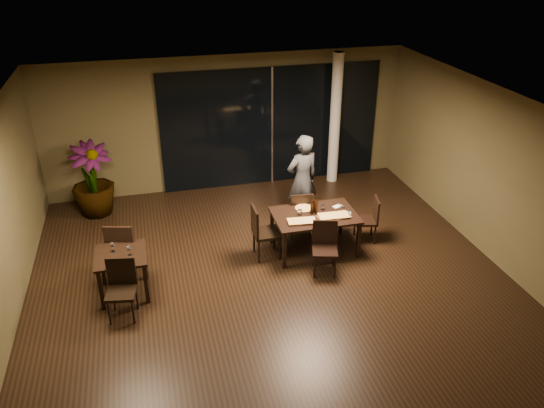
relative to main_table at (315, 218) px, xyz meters
The scene contains 32 objects.
ground 1.45m from the main_table, 141.34° to the right, with size 8.00×8.00×0.00m, color black.
wall_back 3.50m from the main_table, 107.10° to the left, with size 8.00×0.10×3.00m, color #4B4528.
wall_front 5.02m from the main_table, 101.65° to the right, with size 8.00×0.10×3.00m, color #4B4528.
wall_right 3.26m from the main_table, 14.70° to the right, with size 0.10×8.00×3.00m, color #4B4528.
ceiling 2.67m from the main_table, 141.34° to the right, with size 8.00×8.00×0.04m, color white.
window_panel 3.23m from the main_table, 90.00° to the left, with size 5.00×0.06×2.70m, color black.
column 3.28m from the main_table, 63.84° to the left, with size 0.24×0.24×3.00m, color silver.
main_table is the anchor object (origin of this frame).
side_table 3.44m from the main_table, behind, with size 0.80×0.80×0.75m.
chair_main_far 0.57m from the main_table, 100.83° to the left, with size 0.47×0.47×0.95m.
chair_main_near 0.67m from the main_table, 92.87° to the right, with size 0.53×0.53×0.92m.
chair_main_left 0.99m from the main_table, behind, with size 0.47×0.47×1.01m.
chair_main_right 1.15m from the main_table, ahead, with size 0.49×0.49×0.88m.
chair_side_far 3.39m from the main_table, behind, with size 0.59×0.59×1.03m.
chair_side_near 3.56m from the main_table, 163.37° to the right, with size 0.50×0.50×0.94m.
diner 1.10m from the main_table, 85.43° to the left, with size 0.63×0.42×1.87m, color #2A2B2E.
potted_plant 4.68m from the main_table, 147.71° to the left, with size 0.84×0.84×1.54m, color #214A18.
pizza_board_left 0.40m from the main_table, 145.03° to the right, with size 0.50×0.25×0.01m, color #442A16.
pizza_board_right 0.35m from the main_table, 31.13° to the right, with size 0.60×0.30×0.01m, color #482A17.
oblong_pizza_left 0.40m from the main_table, 145.03° to the right, with size 0.48×0.23×0.02m, color #6B0F09, non-canonical shape.
oblong_pizza_right 0.35m from the main_table, 31.13° to the right, with size 0.53×0.24×0.02m, color maroon, non-canonical shape.
round_pizza 0.30m from the main_table, 116.34° to the left, with size 0.32×0.32×0.01m, color #AF3913.
bottle_a 0.22m from the main_table, 142.56° to the left, with size 0.06×0.06×0.28m, color black, non-canonical shape.
bottle_b 0.22m from the main_table, 25.37° to the left, with size 0.06×0.06×0.28m, color black, non-canonical shape.
bottle_c 0.26m from the main_table, 89.42° to the left, with size 0.07×0.07×0.32m, color black, non-canonical shape.
tumbler_left 0.30m from the main_table, 167.52° to the left, with size 0.08×0.08×0.10m, color white.
tumbler_right 0.27m from the main_table, 36.06° to the left, with size 0.08×0.08×0.09m, color white.
napkin_near 0.56m from the main_table, 10.85° to the right, with size 0.18×0.10×0.01m, color silver.
napkin_far 0.54m from the main_table, 19.71° to the left, with size 0.18×0.10×0.01m, color silver.
wine_glass_a 3.53m from the main_table, behind, with size 0.07×0.07×0.16m, color white, non-canonical shape.
wine_glass_b 3.31m from the main_table, behind, with size 0.07×0.07×0.16m, color white, non-canonical shape.
side_napkin 3.44m from the main_table, 168.19° to the right, with size 0.18×0.11×0.01m, color white.
Camera 1 is at (-1.83, -7.13, 5.30)m, focal length 35.00 mm.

